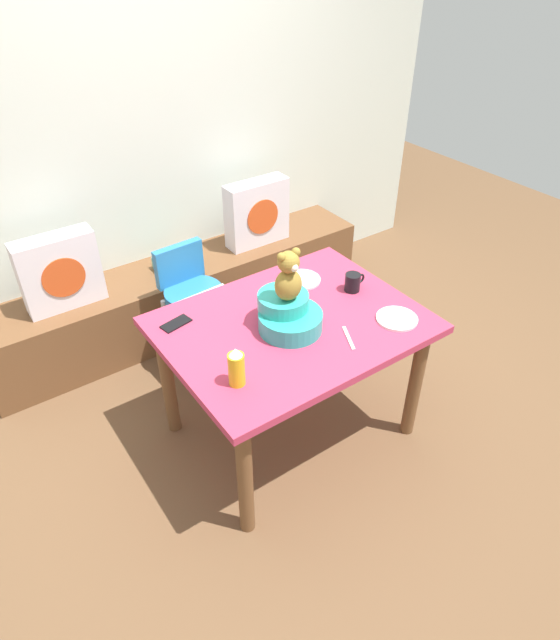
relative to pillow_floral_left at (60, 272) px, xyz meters
name	(u,v)px	position (x,y,z in m)	size (l,w,h in m)	color
ground_plane	(290,428)	(0.75, -1.20, -0.68)	(8.00, 8.00, 0.00)	brown
back_wall	(146,124)	(0.75, 0.29, 0.62)	(4.40, 0.10, 2.60)	silver
window_bench	(185,294)	(0.75, 0.02, -0.45)	(2.60, 0.44, 0.46)	brown
pillow_floral_left	(60,272)	(0.00, 0.00, 0.00)	(0.44, 0.15, 0.44)	silver
pillow_floral_right	(257,213)	(1.33, 0.00, 0.00)	(0.44, 0.15, 0.44)	silver
book_stack	(171,263)	(0.68, 0.02, -0.18)	(0.20, 0.14, 0.08)	teal
dining_table	(292,339)	(0.75, -1.20, -0.05)	(1.22, 0.94, 0.74)	#B73351
highchair	(193,295)	(0.61, -0.42, -0.16)	(0.34, 0.46, 0.79)	#2672B2
infant_seat_teal	(288,314)	(0.71, -1.22, 0.13)	(0.30, 0.33, 0.16)	teal
teddy_bear	(288,277)	(0.71, -1.22, 0.34)	(0.13, 0.12, 0.25)	olive
ketchup_bottle	(236,367)	(0.31, -1.41, 0.15)	(0.07, 0.07, 0.18)	gold
coffee_mug	(353,282)	(1.17, -1.15, 0.11)	(0.12, 0.08, 0.09)	black
dinner_plate_near	(397,319)	(1.17, -1.47, 0.07)	(0.20, 0.20, 0.01)	white
dinner_plate_far	(302,280)	(1.01, -0.93, 0.07)	(0.20, 0.20, 0.01)	white
cell_phone	(176,324)	(0.29, -0.90, 0.06)	(0.07, 0.14, 0.01)	black
table_fork	(349,338)	(0.89, -1.45, 0.06)	(0.02, 0.17, 0.01)	silver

